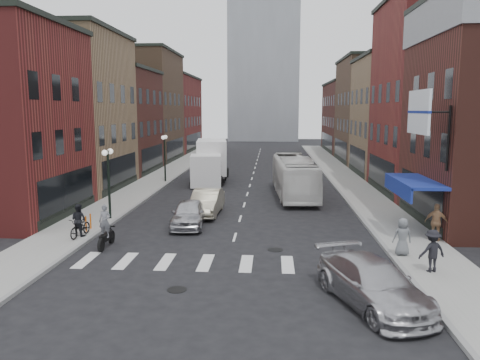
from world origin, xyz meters
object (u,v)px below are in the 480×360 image
bike_rack (88,223)px  ped_left_solo (79,220)px  curb_car (373,283)px  ped_right_a (432,251)px  transit_bus (294,176)px  billboard_sign (421,114)px  ped_right_c (402,237)px  sedan_left_near (189,213)px  sedan_left_far (206,202)px  streetlamp_far (165,149)px  motorcycle_rider (105,228)px  ped_right_b (437,222)px  streetlamp_near (108,170)px  parked_bicycle (80,227)px  box_truck (210,162)px

bike_rack → ped_left_solo: size_ratio=0.50×
curb_car → ped_right_a: ped_right_a is taller
curb_car → ped_right_a: (2.85, 2.96, 0.23)m
transit_bus → curb_car: size_ratio=2.04×
bike_rack → ped_right_a: ped_right_a is taller
billboard_sign → ped_right_c: billboard_sign is taller
sedan_left_near → sedan_left_far: size_ratio=0.92×
streetlamp_far → bike_rack: 16.87m
streetlamp_far → motorcycle_rider: 19.35m
billboard_sign → curb_car: size_ratio=0.72×
ped_left_solo → motorcycle_rider: bearing=162.1°
sedan_left_near → ped_right_b: size_ratio=2.36×
streetlamp_near → ped_right_c: 16.03m
billboard_sign → ped_right_a: 6.80m
parked_bicycle → streetlamp_far: bearing=96.4°
motorcycle_rider → ped_right_b: 15.47m
box_truck → curb_car: size_ratio=1.66×
box_truck → parked_bicycle: (-3.94, -18.71, -1.16)m
ped_left_solo → ped_right_a: bearing=-175.4°
parked_bicycle → ped_right_a: bearing=-7.6°
streetlamp_far → ped_right_a: bearing=-54.9°
sedan_left_far → streetlamp_near: bearing=-157.0°
streetlamp_far → ped_left_solo: bearing=-90.8°
bike_rack → curb_car: 15.10m
billboard_sign → sedan_left_near: (-11.26, 2.50, -5.41)m
parked_bicycle → curb_car: bearing=-22.0°
streetlamp_near → parked_bicycle: (-0.10, -3.93, -2.29)m
parked_bicycle → billboard_sign: bearing=8.3°
ped_right_a → box_truck: bearing=-79.5°
parked_bicycle → ped_right_b: 17.11m
motorcycle_rider → ped_left_solo: bearing=146.0°
streetlamp_near → bike_rack: (-0.20, -2.70, -2.36)m
sedan_left_near → curb_car: (7.78, -9.84, 0.02)m
box_truck → ped_left_solo: (-4.08, -18.55, -0.83)m
sedan_left_far → ped_left_solo: ped_left_solo is taller
bike_rack → curb_car: (12.71, -8.14, 0.19)m
ped_right_a → motorcycle_rider: bearing=-27.6°
transit_bus → ped_right_a: (4.50, -16.40, -0.48)m
curb_car → ped_left_solo: size_ratio=3.19×
parked_bicycle → ped_right_a: ped_right_a is taller
sedan_left_far → ped_right_b: ped_right_b is taller
billboard_sign → box_truck: billboard_sign is taller
curb_car → parked_bicycle: curb_car is taller
sedan_left_far → ped_left_solo: 7.99m
streetlamp_near → ped_left_solo: bearing=-93.6°
transit_bus → curb_car: bearing=-88.7°
box_truck → motorcycle_rider: bearing=-103.2°
streetlamp_near → ped_left_solo: size_ratio=2.56×
ped_right_c → ped_right_a: bearing=101.9°
ped_left_solo → ped_right_c: (15.04, -2.08, 0.01)m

